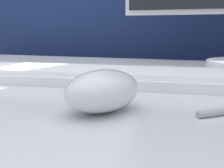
# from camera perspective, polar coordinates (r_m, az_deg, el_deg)

# --- Properties ---
(partition_panel) EXTENTS (5.00, 0.03, 1.02)m
(partition_panel) POSITION_cam_1_polar(r_m,az_deg,el_deg) (1.16, 9.70, -6.00)
(partition_panel) COLOR navy
(partition_panel) RESTS_ON ground_plane
(computer_mouse_near) EXTENTS (0.10, 0.12, 0.05)m
(computer_mouse_near) POSITION_cam_1_polar(r_m,az_deg,el_deg) (0.35, -1.66, -1.22)
(computer_mouse_near) COLOR silver
(computer_mouse_near) RESTS_ON desk
(keyboard) EXTENTS (0.46, 0.17, 0.02)m
(keyboard) POSITION_cam_1_polar(r_m,az_deg,el_deg) (0.55, -0.21, 1.47)
(keyboard) COLOR white
(keyboard) RESTS_ON desk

